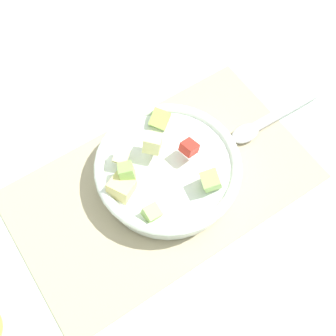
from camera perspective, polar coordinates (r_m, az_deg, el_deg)
The scene contains 4 objects.
ground_plane at distance 0.80m, azimuth -0.73°, elevation -2.30°, with size 2.40×2.40×0.00m, color silver.
placemat at distance 0.79m, azimuth -0.73°, elevation -2.20°, with size 0.52×0.30×0.01m, color tan.
salad_bowl at distance 0.77m, azimuth -0.08°, elevation -0.21°, with size 0.25×0.25×0.10m.
serving_spoon at distance 0.87m, azimuth 11.55°, elevation 5.49°, with size 0.20×0.04×0.01m.
Camera 1 is at (-0.18, -0.29, 0.72)m, focal length 48.40 mm.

